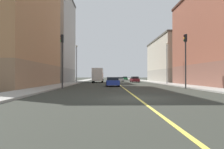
{
  "coord_description": "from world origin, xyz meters",
  "views": [
    {
      "loc": [
        -2.01,
        -13.85,
        1.49
      ],
      "look_at": [
        -0.9,
        36.1,
        1.86
      ],
      "focal_mm": 33.05,
      "sensor_mm": 36.0,
      "label": 1
    }
  ],
  "objects_px": {
    "street_lamp_left_near": "(167,59)",
    "car_blue": "(113,82)",
    "car_silver": "(120,79)",
    "car_maroon": "(135,79)",
    "building_left_mid": "(171,60)",
    "car_green": "(125,78)",
    "box_truck": "(98,75)",
    "traffic_light_right_near": "(62,54)",
    "building_right_corner": "(16,5)",
    "building_right_midblock": "(53,39)",
    "street_lamp_right_near": "(77,60)",
    "traffic_light_left_near": "(185,54)",
    "building_left_near": "(221,37)"
  },
  "relations": [
    {
      "from": "building_left_mid",
      "to": "street_lamp_left_near",
      "type": "height_order",
      "value": "building_left_mid"
    },
    {
      "from": "car_maroon",
      "to": "box_truck",
      "type": "distance_m",
      "value": 8.97
    },
    {
      "from": "traffic_light_right_near",
      "to": "building_right_corner",
      "type": "bearing_deg",
      "value": 148.49
    },
    {
      "from": "building_right_midblock",
      "to": "car_green",
      "type": "relative_size",
      "value": 4.96
    },
    {
      "from": "street_lamp_right_near",
      "to": "street_lamp_left_near",
      "type": "bearing_deg",
      "value": -22.19
    },
    {
      "from": "car_silver",
      "to": "box_truck",
      "type": "relative_size",
      "value": 0.5
    },
    {
      "from": "building_left_near",
      "to": "car_green",
      "type": "distance_m",
      "value": 47.06
    },
    {
      "from": "car_green",
      "to": "car_blue",
      "type": "bearing_deg",
      "value": -97.15
    },
    {
      "from": "traffic_light_left_near",
      "to": "car_blue",
      "type": "bearing_deg",
      "value": 147.12
    },
    {
      "from": "building_left_mid",
      "to": "box_truck",
      "type": "xyz_separation_m",
      "value": [
        -19.02,
        -7.4,
        -3.98
      ]
    },
    {
      "from": "building_left_mid",
      "to": "car_green",
      "type": "distance_m",
      "value": 24.14
    },
    {
      "from": "car_maroon",
      "to": "car_green",
      "type": "distance_m",
      "value": 26.62
    },
    {
      "from": "traffic_light_right_near",
      "to": "box_truck",
      "type": "bearing_deg",
      "value": 82.04
    },
    {
      "from": "building_left_mid",
      "to": "car_maroon",
      "type": "relative_size",
      "value": 5.44
    },
    {
      "from": "box_truck",
      "to": "building_right_corner",
      "type": "bearing_deg",
      "value": -120.55
    },
    {
      "from": "traffic_light_left_near",
      "to": "car_maroon",
      "type": "height_order",
      "value": "traffic_light_left_near"
    },
    {
      "from": "building_right_midblock",
      "to": "street_lamp_right_near",
      "type": "height_order",
      "value": "building_right_midblock"
    },
    {
      "from": "car_silver",
      "to": "building_left_near",
      "type": "bearing_deg",
      "value": -62.96
    },
    {
      "from": "street_lamp_left_near",
      "to": "car_green",
      "type": "height_order",
      "value": "street_lamp_left_near"
    },
    {
      "from": "traffic_light_right_near",
      "to": "car_green",
      "type": "distance_m",
      "value": 52.63
    },
    {
      "from": "building_right_midblock",
      "to": "traffic_light_left_near",
      "type": "relative_size",
      "value": 3.15
    },
    {
      "from": "car_green",
      "to": "car_silver",
      "type": "bearing_deg",
      "value": -99.02
    },
    {
      "from": "building_left_near",
      "to": "building_left_mid",
      "type": "xyz_separation_m",
      "value": [
        0.0,
        24.2,
        -1.65
      ]
    },
    {
      "from": "car_silver",
      "to": "car_maroon",
      "type": "relative_size",
      "value": 0.95
    },
    {
      "from": "traffic_light_left_near",
      "to": "car_green",
      "type": "relative_size",
      "value": 1.58
    },
    {
      "from": "building_left_mid",
      "to": "box_truck",
      "type": "distance_m",
      "value": 20.79
    },
    {
      "from": "street_lamp_left_near",
      "to": "car_blue",
      "type": "bearing_deg",
      "value": -149.78
    },
    {
      "from": "building_right_midblock",
      "to": "box_truck",
      "type": "xyz_separation_m",
      "value": [
        10.62,
        -1.86,
        -8.56
      ]
    },
    {
      "from": "building_right_corner",
      "to": "street_lamp_left_near",
      "type": "bearing_deg",
      "value": 15.86
    },
    {
      "from": "car_green",
      "to": "traffic_light_right_near",
      "type": "bearing_deg",
      "value": -102.99
    },
    {
      "from": "building_right_corner",
      "to": "street_lamp_left_near",
      "type": "distance_m",
      "value": 25.07
    },
    {
      "from": "building_left_near",
      "to": "car_blue",
      "type": "relative_size",
      "value": 4.98
    },
    {
      "from": "street_lamp_left_near",
      "to": "car_silver",
      "type": "bearing_deg",
      "value": 108.38
    },
    {
      "from": "building_left_mid",
      "to": "street_lamp_right_near",
      "type": "bearing_deg",
      "value": -152.61
    },
    {
      "from": "car_green",
      "to": "car_maroon",
      "type": "bearing_deg",
      "value": -89.93
    },
    {
      "from": "building_right_corner",
      "to": "car_green",
      "type": "distance_m",
      "value": 51.58
    },
    {
      "from": "building_left_mid",
      "to": "car_silver",
      "type": "xyz_separation_m",
      "value": [
        -13.41,
        2.06,
        -5.06
      ]
    },
    {
      "from": "traffic_light_left_near",
      "to": "car_blue",
      "type": "height_order",
      "value": "traffic_light_left_near"
    },
    {
      "from": "car_silver",
      "to": "car_maroon",
      "type": "bearing_deg",
      "value": -67.61
    },
    {
      "from": "traffic_light_left_near",
      "to": "street_lamp_left_near",
      "type": "bearing_deg",
      "value": 84.8
    },
    {
      "from": "building_left_mid",
      "to": "car_blue",
      "type": "xyz_separation_m",
      "value": [
        -16.09,
        -24.4,
        -5.01
      ]
    },
    {
      "from": "building_right_midblock",
      "to": "traffic_light_left_near",
      "type": "bearing_deg",
      "value": -47.8
    },
    {
      "from": "street_lamp_left_near",
      "to": "car_green",
      "type": "bearing_deg",
      "value": 95.55
    },
    {
      "from": "building_left_mid",
      "to": "car_blue",
      "type": "height_order",
      "value": "building_left_mid"
    },
    {
      "from": "traffic_light_left_near",
      "to": "car_silver",
      "type": "bearing_deg",
      "value": 100.47
    },
    {
      "from": "building_left_near",
      "to": "car_green",
      "type": "height_order",
      "value": "building_left_near"
    },
    {
      "from": "car_silver",
      "to": "box_truck",
      "type": "xyz_separation_m",
      "value": [
        -5.61,
        -9.46,
        1.08
      ]
    },
    {
      "from": "traffic_light_right_near",
      "to": "building_right_midblock",
      "type": "bearing_deg",
      "value": 106.99
    },
    {
      "from": "building_left_near",
      "to": "building_left_mid",
      "type": "relative_size",
      "value": 0.9
    },
    {
      "from": "car_silver",
      "to": "car_green",
      "type": "xyz_separation_m",
      "value": [
        3.04,
        19.16,
        0.04
      ]
    }
  ]
}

